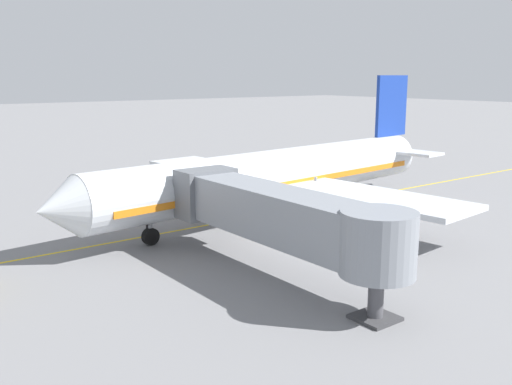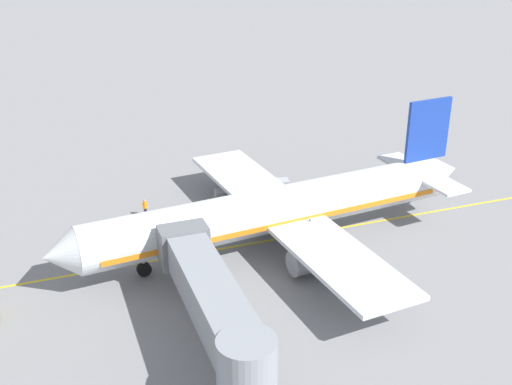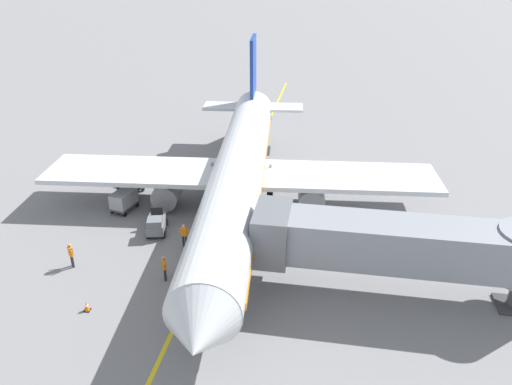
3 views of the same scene
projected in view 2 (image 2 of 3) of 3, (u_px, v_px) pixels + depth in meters
ground_plane at (277, 239)px, 54.56m from camera, size 400.00×400.00×0.00m
gate_lead_in_line at (277, 239)px, 54.56m from camera, size 0.24×80.00×0.01m
parked_airliner at (278, 210)px, 52.45m from camera, size 30.36×37.35×10.63m
jet_bridge at (212, 298)px, 40.24m from camera, size 16.46×3.50×4.98m
baggage_tug_lead at (209, 219)px, 56.45m from camera, size 1.79×2.71×1.62m
baggage_cart_front at (226, 196)px, 60.26m from camera, size 1.73×2.98×1.58m
baggage_cart_second_in_train at (251, 190)px, 61.59m from camera, size 1.73×2.98×1.58m
baggage_cart_third_in_train at (278, 186)px, 62.45m from camera, size 1.73×2.98×1.58m
ground_crew_wing_walker at (156, 239)px, 52.62m from camera, size 0.35×0.71×1.69m
ground_crew_loader at (145, 207)px, 58.10m from camera, size 0.56×0.59×1.69m
ground_crew_marshaller at (201, 232)px, 53.75m from camera, size 0.73×0.26×1.69m
safety_cone_nose_left at (108, 234)px, 54.72m from camera, size 0.36×0.36×0.59m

